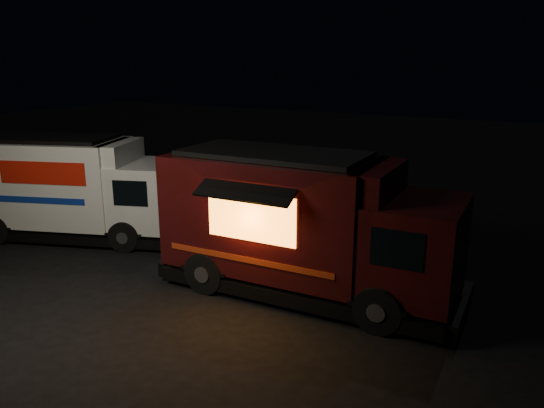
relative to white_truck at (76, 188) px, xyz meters
The scene contains 3 objects.
ground 5.20m from the white_truck, 13.52° to the right, with size 80.00×80.00×0.00m, color black.
white_truck is the anchor object (origin of this frame).
red_truck 7.95m from the white_truck, ahead, with size 7.12×2.62×3.31m, color #33090E, non-canonical shape.
Camera 1 is at (7.93, -9.72, 5.41)m, focal length 35.00 mm.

